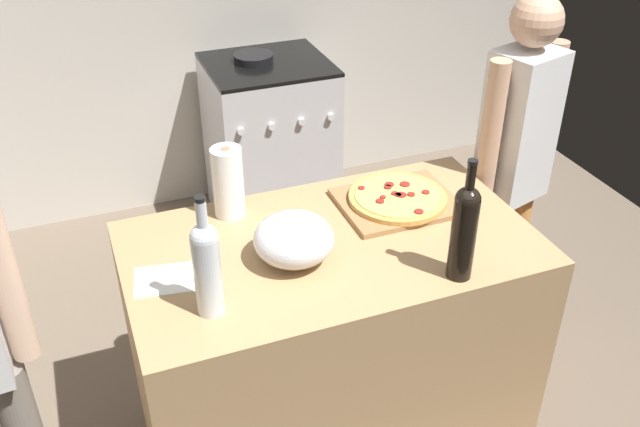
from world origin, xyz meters
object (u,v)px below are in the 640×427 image
at_px(mixing_bowl, 294,239).
at_px(stove, 270,142).
at_px(pizza, 398,197).
at_px(wine_bottle_amber, 464,228).
at_px(person_in_red, 513,165).
at_px(paper_towel_roll, 228,182).
at_px(wine_bottle_green, 207,264).

xyz_separation_m(mixing_bowl, stove, (0.44, 1.69, -0.54)).
xyz_separation_m(pizza, mixing_bowl, (-0.45, -0.18, 0.05)).
distance_m(wine_bottle_amber, stove, 2.04).
bearing_deg(mixing_bowl, person_in_red, 16.80).
height_order(mixing_bowl, paper_towel_roll, paper_towel_roll).
relative_size(pizza, person_in_red, 0.22).
distance_m(paper_towel_roll, person_in_red, 1.14).
relative_size(mixing_bowl, wine_bottle_green, 0.67).
xyz_separation_m(wine_bottle_green, stove, (0.74, 1.83, -0.62)).
bearing_deg(person_in_red, pizza, -167.44).
xyz_separation_m(mixing_bowl, wine_bottle_amber, (0.44, -0.25, 0.09)).
xyz_separation_m(paper_towel_roll, stove, (0.56, 1.36, -0.58)).
bearing_deg(wine_bottle_amber, wine_bottle_green, 171.68).
xyz_separation_m(pizza, wine_bottle_amber, (-0.01, -0.43, 0.14)).
bearing_deg(paper_towel_roll, mixing_bowl, -70.54).
bearing_deg(wine_bottle_amber, person_in_red, 44.13).
distance_m(wine_bottle_green, stove, 2.07).
distance_m(paper_towel_roll, stove, 1.58).
xyz_separation_m(wine_bottle_amber, person_in_red, (0.58, 0.56, -0.19)).
relative_size(wine_bottle_amber, stove, 0.41).
height_order(wine_bottle_amber, wine_bottle_green, wine_bottle_amber).
relative_size(pizza, wine_bottle_green, 0.91).
distance_m(wine_bottle_amber, wine_bottle_green, 0.74).
distance_m(pizza, person_in_red, 0.58).
bearing_deg(person_in_red, wine_bottle_green, -161.04).
height_order(pizza, wine_bottle_green, wine_bottle_green).
bearing_deg(pizza, person_in_red, 12.56).
height_order(wine_bottle_amber, stove, wine_bottle_amber).
height_order(wine_bottle_green, stove, wine_bottle_green).
height_order(pizza, wine_bottle_amber, wine_bottle_amber).
bearing_deg(wine_bottle_amber, mixing_bowl, 149.97).
height_order(pizza, paper_towel_roll, paper_towel_roll).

